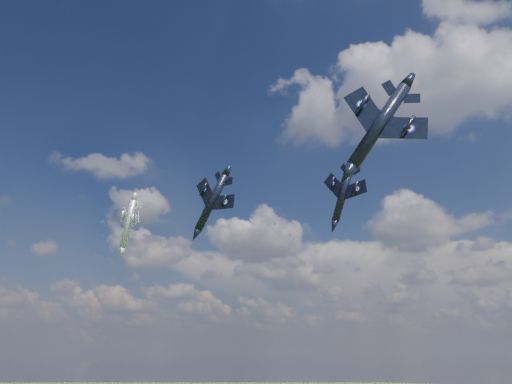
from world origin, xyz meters
The scene contains 4 objects.
jet_lead_navy centered at (-4.37, 7.01, 80.75)m, with size 9.72×13.55×2.80m, color black, non-canonical shape.
jet_right_navy centered at (25.60, -0.49, 83.94)m, with size 11.90×16.59×3.43m, color black, non-canonical shape.
jet_high_navy centered at (8.12, 33.81, 87.70)m, with size 11.35×15.82×3.27m, color black, non-canonical shape.
jet_left_silver centered at (-28.96, 13.45, 81.71)m, with size 9.42×13.14×2.72m, color gray, non-canonical shape.
Camera 1 is at (40.69, -55.61, 57.73)m, focal length 35.00 mm.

